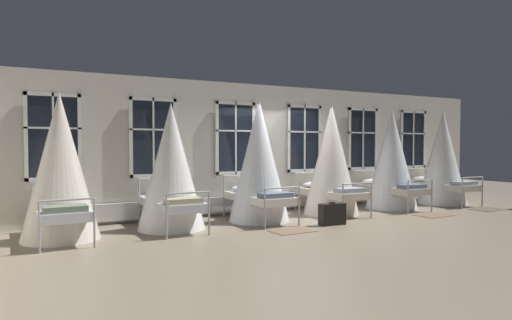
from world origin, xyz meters
name	(u,v)px	position (x,y,z in m)	size (l,w,h in m)	color
ground	(301,219)	(0.00, 0.00, 0.00)	(26.35, 26.35, 0.00)	gray
back_wall_with_windows	(269,148)	(0.00, 1.40, 1.54)	(14.18, 0.10, 3.09)	beige
window_bank	(272,171)	(0.00, 1.28, 0.99)	(10.81, 0.10, 2.57)	black
cot_first	(60,169)	(-4.89, 0.20, 1.23)	(1.31, 1.92, 2.56)	#9EA3A8
cot_second	(171,168)	(-2.89, 0.25, 1.18)	(1.31, 1.93, 2.46)	#9EA3A8
cot_third	(259,162)	(-0.95, 0.22, 1.26)	(1.31, 1.93, 2.61)	#9EA3A8
cot_fourth	(331,161)	(1.02, 0.25, 1.25)	(1.31, 1.94, 2.60)	#9EA3A8
cot_fifth	(392,161)	(2.97, 0.25, 1.22)	(1.31, 1.94, 2.54)	#9EA3A8
cot_sixth	(442,159)	(4.86, 0.22, 1.24)	(1.31, 1.93, 2.59)	#9EA3A8
rug_third	(292,231)	(-0.98, -1.11, 0.01)	(0.80, 0.56, 0.01)	brown
rug_fifth	(434,215)	(2.94, -1.11, 0.01)	(0.80, 0.56, 0.01)	brown
rug_sixth	(487,209)	(4.89, -1.11, 0.01)	(0.80, 0.56, 0.01)	brown
suitcase_dark	(332,214)	(0.10, -0.96, 0.22)	(0.57, 0.24, 0.47)	black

